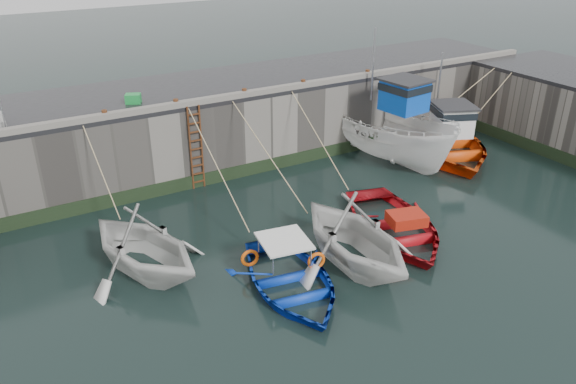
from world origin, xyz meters
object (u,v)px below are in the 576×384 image
boat_near_white (146,270)px  boat_near_navy (393,233)px  bollard_a (105,114)px  boat_near_blacktrim (352,263)px  boat_far_white (390,134)px  bollard_d (303,83)px  ladder (196,148)px  fish_crate (133,99)px  boat_far_orange (443,142)px  bollard_b (176,103)px  bollard_e (367,73)px  bollard_c (244,92)px  boat_near_blue (291,287)px

boat_near_white → boat_near_navy: boat_near_white is taller
boat_near_white → bollard_a: size_ratio=15.89×
boat_near_blacktrim → boat_near_navy: 2.33m
boat_near_blacktrim → boat_far_white: 8.41m
boat_near_navy → boat_far_white: (3.87, 4.96, 1.10)m
boat_near_white → boat_near_blacktrim: 6.04m
bollard_a → bollard_d: bearing=0.0°
ladder → bollard_a: bearing=173.6°
fish_crate → bollard_a: 1.79m
boat_far_orange → bollard_b: 11.65m
ladder → fish_crate: bearing=137.3°
bollard_d → bollard_e: same height
ladder → bollard_c: size_ratio=11.43×
ladder → boat_near_white: bearing=-127.9°
boat_near_blacktrim → ladder: bearing=105.7°
fish_crate → boat_far_orange: bearing=8.6°
bollard_a → bollard_c: bearing=0.0°
bollard_c → bollard_e: same height
boat_near_navy → fish_crate: 10.38m
boat_far_orange → boat_near_blacktrim: bearing=-126.0°
bollard_b → bollard_e: 8.50m
bollard_e → bollard_b: bearing=180.0°
boat_far_orange → bollard_e: (-2.55, 2.34, 2.85)m
fish_crate → boat_far_white: bearing=7.8°
boat_near_blacktrim → boat_far_orange: (8.60, 5.13, 0.45)m
boat_near_navy → bollard_a: bearing=152.0°
bollard_b → bollard_e: (8.50, 0.00, 0.00)m
boat_near_white → boat_near_blue: boat_near_white is taller
boat_near_blacktrim → fish_crate: bearing=113.1°
boat_far_white → bollard_e: 2.81m
boat_near_white → bollard_c: (5.67, 4.79, 3.30)m
ladder → bollard_e: (8.00, 0.34, 1.71)m
boat_near_blacktrim → bollard_b: bollard_b is taller
boat_near_navy → bollard_e: 8.41m
boat_near_navy → ladder: bearing=138.3°
boat_near_white → boat_near_navy: bearing=-33.6°
ladder → boat_near_navy: (4.14, -6.37, -1.59)m
ladder → bollard_d: bearing=4.0°
boat_far_orange → bollard_d: size_ratio=29.03×
boat_near_white → bollard_d: (8.27, 4.79, 3.30)m
fish_crate → bollard_b: (1.18, -1.21, -0.03)m
bollard_c → boat_near_blue: bearing=-107.9°
boat_near_white → fish_crate: (1.79, 6.00, 3.33)m
boat_near_blue → fish_crate: bearing=108.3°
boat_near_blue → bollard_d: bearing=65.6°
boat_far_orange → bollard_a: boat_far_orange is taller
bollard_b → bollard_e: same height
bollard_c → bollard_e: size_ratio=1.00×
bollard_d → boat_near_white: bearing=-149.9°
boat_far_orange → bollard_c: (-8.35, 2.34, 2.85)m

